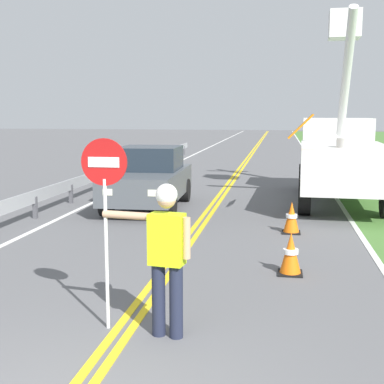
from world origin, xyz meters
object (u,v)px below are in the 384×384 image
(stop_sign_paddle, at_px, (105,191))
(traffic_cone_mid, at_px, (291,218))
(oncoming_sedan_nearest, at_px, (149,178))
(utility_bucket_truck, at_px, (340,154))
(flagger_worker, at_px, (166,250))
(traffic_cone_lead, at_px, (291,254))

(stop_sign_paddle, height_order, traffic_cone_mid, stop_sign_paddle)
(oncoming_sedan_nearest, xyz_separation_m, traffic_cone_mid, (3.85, -2.49, -0.50))
(utility_bucket_truck, bearing_deg, flagger_worker, -106.37)
(oncoming_sedan_nearest, height_order, traffic_cone_lead, oncoming_sedan_nearest)
(stop_sign_paddle, distance_m, traffic_cone_lead, 3.69)
(oncoming_sedan_nearest, height_order, traffic_cone_mid, oncoming_sedan_nearest)
(utility_bucket_truck, relative_size, traffic_cone_mid, 9.84)
(traffic_cone_lead, distance_m, traffic_cone_mid, 3.02)
(traffic_cone_lead, bearing_deg, stop_sign_paddle, -131.06)
(traffic_cone_lead, bearing_deg, utility_bucket_truck, 78.51)
(flagger_worker, relative_size, utility_bucket_truck, 0.27)
(utility_bucket_truck, xyz_separation_m, traffic_cone_lead, (-1.57, -7.72, -1.08))
(utility_bucket_truck, relative_size, traffic_cone_lead, 9.84)
(flagger_worker, relative_size, traffic_cone_lead, 2.61)
(utility_bucket_truck, distance_m, traffic_cone_lead, 7.95)
(utility_bucket_truck, xyz_separation_m, oncoming_sedan_nearest, (-5.35, -2.22, -0.59))
(stop_sign_paddle, bearing_deg, oncoming_sedan_nearest, 100.72)
(stop_sign_paddle, xyz_separation_m, traffic_cone_lead, (2.25, 2.58, -1.37))
(flagger_worker, height_order, stop_sign_paddle, stop_sign_paddle)
(flagger_worker, distance_m, stop_sign_paddle, 1.02)
(oncoming_sedan_nearest, bearing_deg, stop_sign_paddle, -79.28)
(stop_sign_paddle, bearing_deg, traffic_cone_lead, 48.94)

